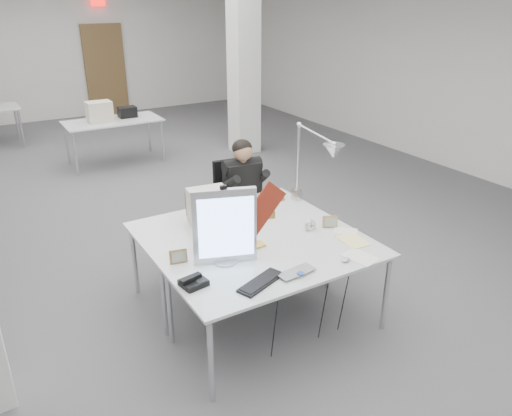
{
  "coord_description": "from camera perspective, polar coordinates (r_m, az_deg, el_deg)",
  "views": [
    {
      "loc": [
        -2.0,
        -5.45,
        2.75
      ],
      "look_at": [
        0.06,
        -2.0,
        1.01
      ],
      "focal_mm": 35.0,
      "sensor_mm": 36.0,
      "label": 1
    }
  ],
  "objects": [
    {
      "name": "mouse",
      "position": [
        4.1,
        10.21,
        -5.87
      ],
      "size": [
        0.1,
        0.08,
        0.03
      ],
      "primitive_type": "ellipsoid",
      "rotation": [
        0.0,
        0.0,
        -0.3
      ],
      "color": "#A7A8AC",
      "rests_on": "desk_main"
    },
    {
      "name": "laptop",
      "position": [
        3.86,
        5.1,
        -7.64
      ],
      "size": [
        0.33,
        0.23,
        0.02
      ],
      "primitive_type": "imported",
      "rotation": [
        0.0,
        0.0,
        0.09
      ],
      "color": "#A6A6AA",
      "rests_on": "desk_main"
    },
    {
      "name": "office_chair",
      "position": [
        5.58,
        -1.69,
        -0.66
      ],
      "size": [
        0.52,
        0.52,
        0.96
      ],
      "primitive_type": null,
      "rotation": [
        0.0,
        0.0,
        -0.11
      ],
      "color": "black",
      "rests_on": "room_shell"
    },
    {
      "name": "paper_stack_a",
      "position": [
        4.2,
        11.83,
        -5.51
      ],
      "size": [
        0.24,
        0.31,
        0.01
      ],
      "primitive_type": "cube",
      "rotation": [
        0.0,
        0.0,
        0.2
      ],
      "color": "silver",
      "rests_on": "desk_main"
    },
    {
      "name": "desk_second",
      "position": [
        4.79,
        -3.1,
        -1.48
      ],
      "size": [
        1.8,
        0.9,
        0.02
      ],
      "primitive_type": "cube",
      "color": "silver",
      "rests_on": "room_shell"
    },
    {
      "name": "bankers_lamp",
      "position": [
        4.21,
        -0.09,
        -2.24
      ],
      "size": [
        0.34,
        0.23,
        0.36
      ],
      "primitive_type": null,
      "rotation": [
        0.0,
        0.0,
        -0.36
      ],
      "color": "gold",
      "rests_on": "desk_main"
    },
    {
      "name": "desk_clock",
      "position": [
        4.57,
        6.23,
        -1.98
      ],
      "size": [
        0.11,
        0.04,
        0.1
      ],
      "primitive_type": "cylinder",
      "rotation": [
        1.57,
        0.0,
        -0.12
      ],
      "color": "#B6B5BA",
      "rests_on": "desk_main"
    },
    {
      "name": "paper_stack_c",
      "position": [
        4.61,
        10.2,
        -2.63
      ],
      "size": [
        0.25,
        0.25,
        0.01
      ],
      "primitive_type": "cube",
      "rotation": [
        0.0,
        0.0,
        -0.78
      ],
      "color": "silver",
      "rests_on": "desk_main"
    },
    {
      "name": "seated_person",
      "position": [
        5.38,
        -1.48,
        3.26
      ],
      "size": [
        0.53,
        0.63,
        0.88
      ],
      "primitive_type": null,
      "rotation": [
        0.0,
        0.0,
        -0.11
      ],
      "color": "black",
      "rests_on": "office_chair"
    },
    {
      "name": "bg_desk_a",
      "position": [
        8.96,
        -16.08,
        9.53
      ],
      "size": [
        1.6,
        0.8,
        0.02
      ],
      "primitive_type": "cube",
      "color": "silver",
      "rests_on": "room_shell"
    },
    {
      "name": "architect_lamp",
      "position": [
        4.9,
        6.52,
        5.03
      ],
      "size": [
        0.38,
        0.76,
        0.93
      ],
      "primitive_type": null,
      "rotation": [
        0.0,
        0.0,
        -0.2
      ],
      "color": "silver",
      "rests_on": "desk_second"
    },
    {
      "name": "beige_monitor",
      "position": [
        4.62,
        -5.29,
        -0.03
      ],
      "size": [
        0.4,
        0.39,
        0.34
      ],
      "primitive_type": "cube",
      "rotation": [
        0.0,
        0.0,
        -0.14
      ],
      "color": "beige",
      "rests_on": "desk_second"
    },
    {
      "name": "desk_phone",
      "position": [
        3.76,
        -7.15,
        -8.46
      ],
      "size": [
        0.21,
        0.19,
        0.05
      ],
      "primitive_type": "cube",
      "rotation": [
        0.0,
        0.0,
        0.16
      ],
      "color": "black",
      "rests_on": "desk_main"
    },
    {
      "name": "pennant",
      "position": [
        4.0,
        0.45,
        -0.54
      ],
      "size": [
        0.48,
        0.05,
        0.51
      ],
      "primitive_type": "cube",
      "rotation": [
        0.0,
        -0.87,
        -0.07
      ],
      "color": "maroon",
      "rests_on": "monitor"
    },
    {
      "name": "room_shell",
      "position": [
        6.04,
        -10.94,
        12.89
      ],
      "size": [
        10.04,
        14.04,
        3.24
      ],
      "color": "#4A4A4D",
      "rests_on": "ground"
    },
    {
      "name": "monitor",
      "position": [
        3.92,
        -3.62,
        -2.12
      ],
      "size": [
        0.49,
        0.22,
        0.63
      ],
      "primitive_type": "cube",
      "rotation": [
        0.0,
        0.0,
        -0.34
      ],
      "color": "#BCBCC1",
      "rests_on": "desk_main"
    },
    {
      "name": "desk_main",
      "position": [
        4.1,
        2.86,
        -6.02
      ],
      "size": [
        1.8,
        0.9,
        0.02
      ],
      "primitive_type": "cube",
      "color": "silver",
      "rests_on": "room_shell"
    },
    {
      "name": "picture_frame_left",
      "position": [
        4.06,
        -8.87,
        -5.49
      ],
      "size": [
        0.15,
        0.06,
        0.11
      ],
      "primitive_type": "cube",
      "rotation": [
        -0.21,
        0.0,
        -0.21
      ],
      "color": "olive",
      "rests_on": "desk_main"
    },
    {
      "name": "keyboard",
      "position": [
        3.76,
        0.58,
        -8.49
      ],
      "size": [
        0.44,
        0.28,
        0.02
      ],
      "primitive_type": "cube",
      "rotation": [
        0.0,
        0.0,
        0.37
      ],
      "color": "black",
      "rests_on": "desk_main"
    },
    {
      "name": "paper_stack_b",
      "position": [
        4.45,
        11.04,
        -3.7
      ],
      "size": [
        0.21,
        0.28,
        0.01
      ],
      "primitive_type": "cube",
      "rotation": [
        0.0,
        0.0,
        -0.07
      ],
      "color": "#F2EC91",
      "rests_on": "desk_main"
    },
    {
      "name": "picture_frame_right",
      "position": [
        4.65,
        8.46,
        -1.57
      ],
      "size": [
        0.14,
        0.1,
        0.11
      ],
      "primitive_type": "cube",
      "rotation": [
        -0.21,
        0.0,
        -0.5
      ],
      "color": "#B17A4C",
      "rests_on": "desk_main"
    }
  ]
}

